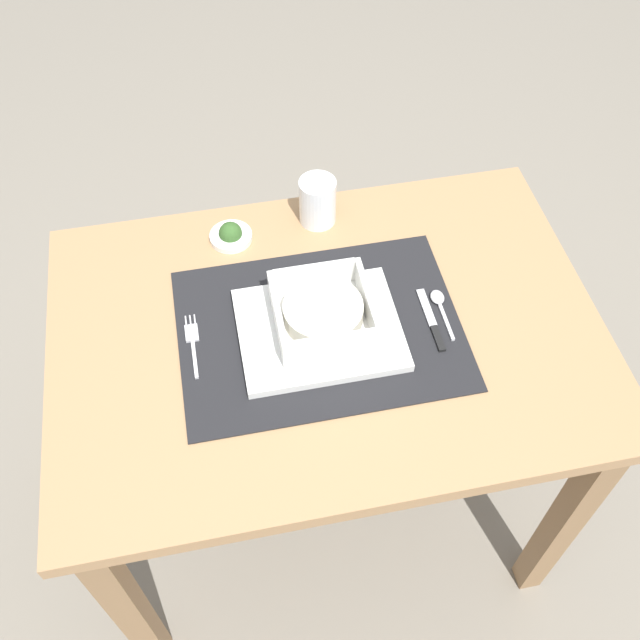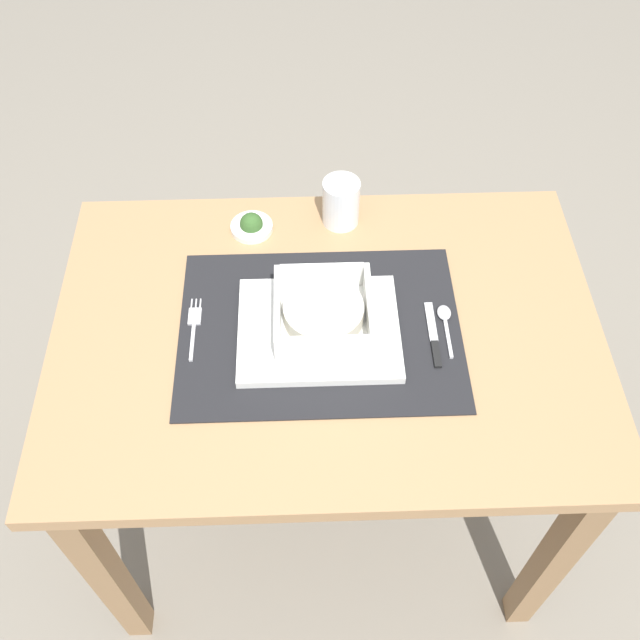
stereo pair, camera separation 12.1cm
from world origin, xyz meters
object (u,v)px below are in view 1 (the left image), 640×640
fork (193,341)px  condiment_saucer (231,235)px  spoon (439,302)px  butter_knife (432,323)px  dining_table (326,364)px  drinking_glass (318,204)px  porridge_bowl (323,313)px

fork → condiment_saucer: size_ratio=1.64×
spoon → butter_knife: (-0.02, -0.04, -0.00)m
dining_table → drinking_glass: bearing=82.1°
fork → condiment_saucer: (0.09, 0.23, 0.01)m
dining_table → fork: 0.26m
dining_table → porridge_bowl: (-0.01, 0.00, 0.15)m
spoon → drinking_glass: bearing=124.6°
fork → spoon: size_ratio=1.20×
dining_table → condiment_saucer: condiment_saucer is taller
spoon → drinking_glass: (-0.17, 0.25, 0.03)m
condiment_saucer → spoon: bearing=-34.4°
dining_table → porridge_bowl: porridge_bowl is taller
porridge_bowl → fork: 0.23m
dining_table → porridge_bowl: size_ratio=5.83×
fork → spoon: bearing=0.8°
dining_table → spoon: spoon is taller
drinking_glass → fork: bearing=-136.9°
porridge_bowl → condiment_saucer: bearing=118.0°
dining_table → butter_knife: size_ratio=6.97×
fork → butter_knife: bearing=-5.0°
dining_table → spoon: bearing=3.3°
spoon → drinking_glass: size_ratio=1.16×
porridge_bowl → drinking_glass: bearing=80.7°
fork → butter_knife: butter_knife is taller
spoon → condiment_saucer: (-0.34, 0.23, 0.00)m
butter_knife → condiment_saucer: bearing=135.0°
dining_table → condiment_saucer: (-0.13, 0.24, 0.12)m
spoon → butter_knife: spoon is taller
butter_knife → condiment_saucer: size_ratio=1.69×
fork → drinking_glass: size_ratio=1.39×
porridge_bowl → dining_table: bearing=-12.8°
fork → drinking_glass: drinking_glass is taller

